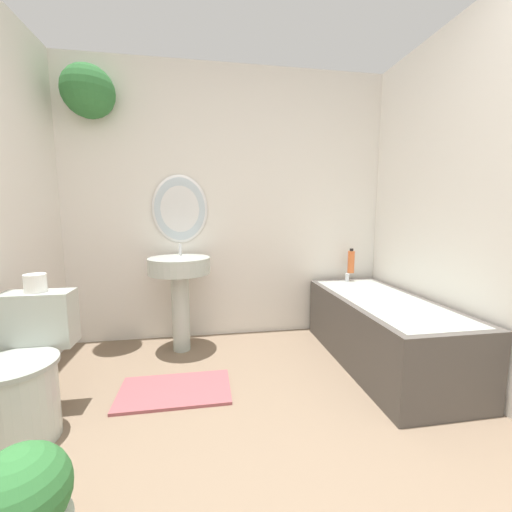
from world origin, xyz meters
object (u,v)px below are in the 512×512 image
object	(u,v)px
pedestal_sink	(180,279)
shampoo_bottle	(351,262)
toilet	(24,378)
toilet_paper_roll	(35,283)
bathtub	(382,329)

from	to	relation	value
pedestal_sink	shampoo_bottle	distance (m)	1.57
toilet	pedestal_sink	world-z (taller)	pedestal_sink
pedestal_sink	toilet_paper_roll	bearing A→B (deg)	-135.68
bathtub	shampoo_bottle	world-z (taller)	shampoo_bottle
shampoo_bottle	toilet_paper_roll	bearing A→B (deg)	-159.25
bathtub	toilet_paper_roll	world-z (taller)	toilet_paper_roll
shampoo_bottle	toilet	bearing A→B (deg)	-155.15
pedestal_sink	shampoo_bottle	bearing A→B (deg)	5.92
toilet_paper_roll	shampoo_bottle	bearing A→B (deg)	20.75
toilet	pedestal_sink	xyz separation A→B (m)	(0.72, 0.89, 0.30)
shampoo_bottle	bathtub	bearing A→B (deg)	-94.08
toilet	shampoo_bottle	xyz separation A→B (m)	(2.28, 1.05, 0.38)
pedestal_sink	toilet_paper_roll	world-z (taller)	pedestal_sink
toilet	shampoo_bottle	world-z (taller)	shampoo_bottle
pedestal_sink	toilet_paper_roll	xyz separation A→B (m)	(-0.72, -0.70, 0.15)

